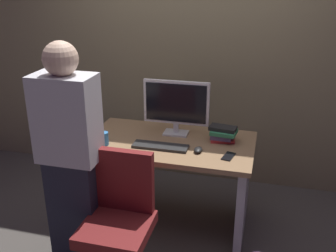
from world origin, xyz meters
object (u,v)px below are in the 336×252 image
person_at_desk (71,161)px  cell_phone (229,156)px  mouse (198,150)px  desk (170,168)px  cup_near_keyboard (104,139)px  office_chair (120,228)px  book_stack (223,134)px  monitor (176,105)px  keyboard (160,146)px

person_at_desk → cell_phone: bearing=26.6°
mouse → cell_phone: size_ratio=0.69×
desk → cup_near_keyboard: cup_near_keyboard is taller
office_chair → book_stack: 1.10m
office_chair → mouse: size_ratio=9.40×
desk → cell_phone: 0.57m
cup_near_keyboard → cell_phone: 0.97m
monitor → book_stack: 0.44m
desk → office_chair: office_chair is taller
desk → office_chair: size_ratio=1.42×
office_chair → mouse: bearing=56.8°
desk → monitor: size_ratio=2.47×
person_at_desk → book_stack: bearing=40.2°
office_chair → cell_phone: 0.93m
desk → person_at_desk: person_at_desk is taller
monitor → book_stack: size_ratio=2.37×
monitor → mouse: monitor is taller
monitor → cell_phone: monitor is taller
desk → keyboard: size_ratio=3.11×
office_chair → keyboard: office_chair is taller
book_stack → monitor: bearing=173.8°
mouse → cup_near_keyboard: (-0.73, -0.06, 0.04)m
keyboard → cell_phone: (0.53, -0.03, -0.01)m
monitor → cup_near_keyboard: size_ratio=5.15×
keyboard → mouse: bearing=-1.2°
person_at_desk → mouse: person_at_desk is taller
monitor → cell_phone: (0.48, -0.32, -0.25)m
desk → keyboard: (-0.04, -0.13, 0.25)m
office_chair → keyboard: (0.11, 0.62, 0.34)m
monitor → cup_near_keyboard: bearing=-144.1°
person_at_desk → mouse: size_ratio=16.39×
person_at_desk → mouse: (0.77, 0.53, -0.07)m
person_at_desk → keyboard: bearing=48.2°
keyboard → office_chair: bearing=-100.5°
desk → mouse: bearing=-28.0°
cup_near_keyboard → book_stack: size_ratio=0.46×
office_chair → monitor: monitor is taller
desk → person_at_desk: size_ratio=0.82×
desk → cup_near_keyboard: (-0.48, -0.20, 0.30)m
cup_near_keyboard → keyboard: bearing=8.4°
person_at_desk → desk: bearing=52.3°
office_chair → book_stack: (0.56, 0.87, 0.39)m
keyboard → cup_near_keyboard: (-0.44, -0.06, 0.04)m
monitor → cup_near_keyboard: monitor is taller
cell_phone → desk: bearing=174.0°
desk → person_at_desk: 0.90m
office_chair → cell_phone: office_chair is taller
desk → mouse: size_ratio=13.37×
keyboard → mouse: (0.30, -0.00, 0.01)m
desk → keyboard: keyboard is taller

